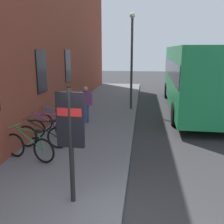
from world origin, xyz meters
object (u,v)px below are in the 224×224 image
(street_lamp, at_px, (132,53))
(bicycle_far_end, at_px, (57,121))
(bicycle_leaning_wall, at_px, (50,128))
(bicycle_beside_lamp, at_px, (42,136))
(transit_info_sign, at_px, (70,128))
(city_bus, at_px, (194,74))
(bicycle_mid_rack, at_px, (29,147))
(pedestrian_near_bus, at_px, (86,101))

(street_lamp, bearing_deg, bicycle_far_end, 148.28)
(bicycle_leaning_wall, xyz_separation_m, bicycle_far_end, (0.90, 0.05, -0.00))
(bicycle_beside_lamp, relative_size, transit_info_sign, 0.74)
(transit_info_sign, height_order, city_bus, city_bus)
(bicycle_beside_lamp, bearing_deg, transit_info_sign, -148.19)
(bicycle_mid_rack, bearing_deg, street_lamp, -19.97)
(bicycle_beside_lamp, bearing_deg, city_bus, -40.45)
(pedestrian_near_bus, bearing_deg, bicycle_leaning_wall, 160.88)
(bicycle_beside_lamp, height_order, street_lamp, street_lamp)
(bicycle_mid_rack, xyz_separation_m, pedestrian_near_bus, (4.10, -0.75, 0.56))
(transit_info_sign, xyz_separation_m, city_bus, (9.69, -4.06, 0.20))
(bicycle_far_end, bearing_deg, bicycle_mid_rack, -178.21)
(transit_info_sign, bearing_deg, pedestrian_near_bus, 9.84)
(pedestrian_near_bus, bearing_deg, transit_info_sign, -170.16)
(city_bus, height_order, street_lamp, street_lamp)
(transit_info_sign, bearing_deg, bicycle_leaning_wall, 26.00)
(bicycle_far_end, distance_m, street_lamp, 5.59)
(street_lamp, bearing_deg, bicycle_beside_lamp, 157.25)
(bicycle_beside_lamp, relative_size, street_lamp, 0.36)
(street_lamp, bearing_deg, city_bus, -76.25)
(bicycle_beside_lamp, distance_m, transit_info_sign, 3.57)
(city_bus, xyz_separation_m, pedestrian_near_bus, (-3.70, 5.10, -0.85))
(bicycle_beside_lamp, xyz_separation_m, city_bus, (6.84, -5.83, 1.41))
(bicycle_beside_lamp, bearing_deg, bicycle_mid_rack, 179.19)
(bicycle_mid_rack, height_order, city_bus, city_bus)
(bicycle_beside_lamp, height_order, bicycle_leaning_wall, same)
(street_lamp, bearing_deg, bicycle_mid_rack, 160.03)
(bicycle_leaning_wall, relative_size, pedestrian_near_bus, 1.10)
(pedestrian_near_bus, distance_m, street_lamp, 3.92)
(bicycle_leaning_wall, xyz_separation_m, transit_info_sign, (-3.73, -1.82, 1.21))
(city_bus, bearing_deg, street_lamp, 103.75)
(bicycle_mid_rack, xyz_separation_m, transit_info_sign, (-1.89, -1.78, 1.21))
(bicycle_beside_lamp, bearing_deg, bicycle_far_end, 3.19)
(bicycle_leaning_wall, height_order, transit_info_sign, transit_info_sign)
(bicycle_far_end, relative_size, pedestrian_near_bus, 1.09)
(bicycle_mid_rack, distance_m, bicycle_leaning_wall, 1.85)
(city_bus, bearing_deg, bicycle_far_end, 130.48)
(bicycle_far_end, xyz_separation_m, street_lamp, (4.25, -2.63, 2.51))
(bicycle_beside_lamp, relative_size, pedestrian_near_bus, 1.13)
(transit_info_sign, distance_m, street_lamp, 9.01)
(bicycle_far_end, height_order, city_bus, city_bus)
(bicycle_beside_lamp, height_order, transit_info_sign, transit_info_sign)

